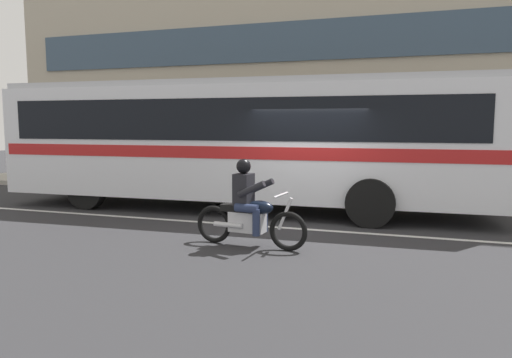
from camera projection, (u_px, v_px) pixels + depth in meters
ground_plane at (307, 223)px, 10.54m from camera, size 60.00×60.00×0.00m
sidewalk_curb at (340, 190)px, 15.35m from camera, size 28.00×3.80×0.15m
lane_center_stripe at (301, 229)px, 9.97m from camera, size 26.60×0.14×0.01m
transit_bus at (240, 136)px, 12.07m from camera, size 12.23×2.97×3.22m
motorcycle_with_rider at (249, 210)px, 8.48m from camera, size 2.14×0.65×1.56m
fire_hydrant at (362, 181)px, 14.05m from camera, size 0.22×0.30×0.75m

